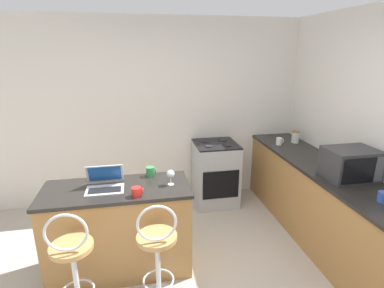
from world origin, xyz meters
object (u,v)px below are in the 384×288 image
mug_blue (383,197)px  mug_white (279,141)px  mug_red (137,192)px  wine_glass_short (171,174)px  mug_green (151,171)px  laptop (105,183)px  microwave (350,164)px  stove_range (215,173)px  bar_stool_near (74,268)px  bar_stool_far (158,258)px  storage_jar (295,137)px

mug_blue → mug_white: bearing=94.2°
mug_red → wine_glass_short: size_ratio=0.69×
mug_green → mug_red: mug_green is taller
laptop → microwave: microwave is taller
wine_glass_short → mug_blue: bearing=-21.4°
stove_range → mug_blue: size_ratio=9.49×
laptop → mug_green: laptop is taller
laptop → mug_green: 0.48m
bar_stool_near → mug_white: 2.94m
bar_stool_far → mug_green: (0.00, 0.75, 0.48)m
wine_glass_short → bar_stool_near: bearing=-149.5°
microwave → mug_white: size_ratio=4.84×
bar_stool_near → mug_white: bar_stool_near is taller
mug_blue → stove_range: bearing=116.8°
bar_stool_far → wine_glass_short: bearing=70.1°
mug_white → mug_blue: bearing=-85.8°
mug_red → mug_white: (1.95, 1.18, 0.01)m
mug_blue → laptop: bearing=162.9°
laptop → mug_green: bearing=25.1°
mug_blue → mug_green: bearing=154.2°
bar_stool_near → storage_jar: (2.75, 1.55, 0.52)m
stove_range → mug_red: 1.86m
microwave → stove_range: bearing=125.2°
laptop → mug_blue: 2.47m
bar_stool_near → mug_blue: (2.60, -0.18, 0.48)m
stove_range → wine_glass_short: 1.56m
stove_range → mug_green: 1.46m
laptop → mug_white: (2.24, 0.96, -0.00)m
bar_stool_far → microwave: (1.97, 0.31, 0.59)m
bar_stool_far → mug_green: bearing=89.8°
stove_range → mug_red: size_ratio=8.79×
microwave → bar_stool_far: bearing=-171.1°
mug_green → mug_white: size_ratio=1.03×
bar_stool_near → storage_jar: 3.20m
mug_green → wine_glass_short: 0.31m
bar_stool_far → laptop: (-0.44, 0.55, 0.48)m
bar_stool_far → laptop: size_ratio=2.94×
microwave → laptop: bearing=174.3°
mug_blue → wine_glass_short: 1.88m
mug_green → mug_blue: size_ratio=1.08×
mug_blue → bar_stool_near: bearing=176.1°
mug_white → storage_jar: bearing=10.9°
laptop → mug_blue: (2.36, -0.73, -0.01)m
wine_glass_short → stove_range: bearing=57.3°
mug_green → storage_jar: storage_jar is taller
microwave → mug_red: microwave is taller
laptop → mug_red: laptop is taller
bar_stool_far → laptop: laptop is taller
stove_range → mug_white: (0.84, -0.22, 0.50)m
stove_range → storage_jar: (1.10, -0.17, 0.54)m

